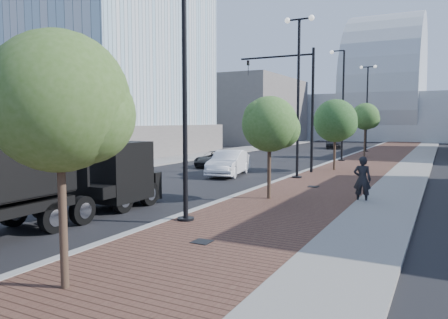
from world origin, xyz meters
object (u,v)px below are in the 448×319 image
at_px(white_sedan, 229,163).
at_px(dark_car_mid, 215,159).
at_px(dump_truck, 44,188).
at_px(pedestrian, 362,180).

relative_size(white_sedan, dark_car_mid, 1.15).
relative_size(dump_truck, dark_car_mid, 3.21).
distance_m(dump_truck, white_sedan, 14.35).
bearing_deg(dump_truck, dark_car_mid, 101.03).
distance_m(dark_car_mid, pedestrian, 15.52).
height_order(dark_car_mid, pedestrian, pedestrian).
bearing_deg(dump_truck, white_sedan, 91.74).
xyz_separation_m(dump_truck, white_sedan, (-0.56, 14.33, -0.47)).
relative_size(dump_truck, pedestrian, 6.81).
xyz_separation_m(white_sedan, dark_car_mid, (-3.20, 4.08, -0.21)).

